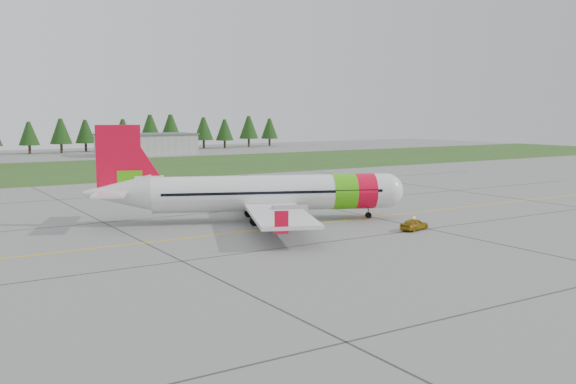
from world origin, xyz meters
TOP-DOWN VIEW (x-y plane):
  - ground at (0.00, 0.00)m, footprint 320.00×320.00m
  - aircraft at (-0.79, 12.22)m, footprint 30.81×29.26m
  - follow_me_car at (8.46, 0.23)m, footprint 1.38×1.53m
  - grass_strip at (0.00, 82.00)m, footprint 320.00×50.00m
  - taxi_guideline at (0.00, 8.00)m, footprint 120.00×0.25m
  - hangar_east at (25.00, 118.00)m, footprint 24.00×12.00m
  - treeline at (0.00, 138.00)m, footprint 160.00×8.00m

SIDE VIEW (x-z plane):
  - ground at x=0.00m, z-range 0.00..0.00m
  - taxi_guideline at x=0.00m, z-range 0.00..0.02m
  - grass_strip at x=0.00m, z-range 0.00..0.03m
  - follow_me_car at x=8.46m, z-range 0.00..3.26m
  - hangar_east at x=25.00m, z-range 0.00..5.20m
  - aircraft at x=-0.79m, z-range -2.07..7.73m
  - treeline at x=0.00m, z-range 0.00..10.00m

